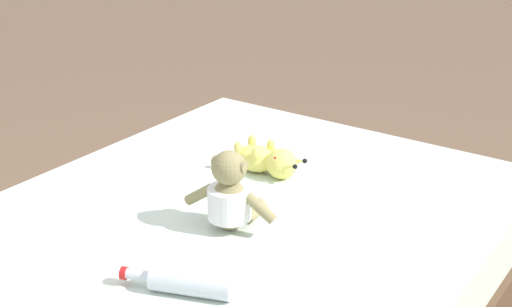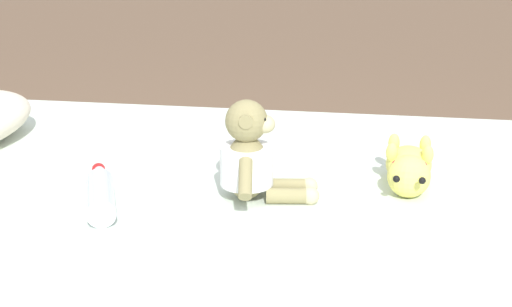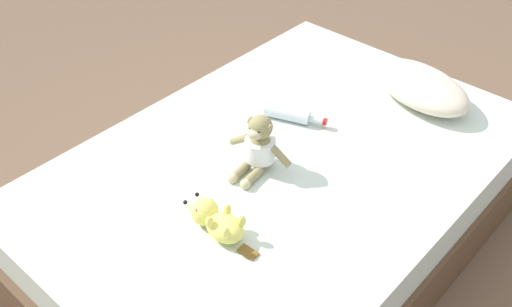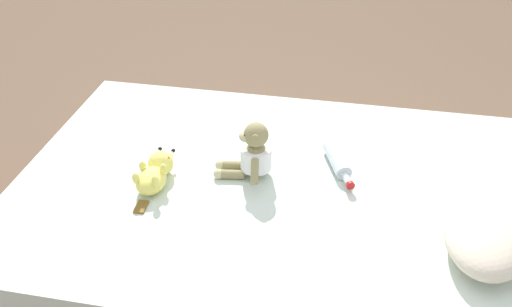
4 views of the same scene
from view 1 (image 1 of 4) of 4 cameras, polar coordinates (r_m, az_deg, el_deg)
The scene contains 3 objects.
plush_monkey at distance 1.94m, azimuth -2.02°, elevation -3.48°, with size 0.29×0.24×0.24m.
plush_yellow_creature at distance 2.29m, azimuth 0.87°, elevation -0.53°, with size 0.33×0.11×0.10m.
glass_bottle at distance 1.69m, azimuth -5.62°, elevation -10.36°, with size 0.28×0.14×0.06m.
Camera 1 is at (-1.09, 1.29, 1.41)m, focal length 49.19 mm.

